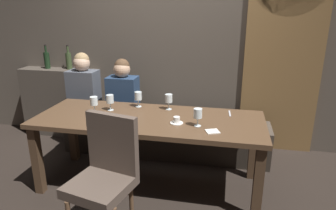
{
  "coord_description": "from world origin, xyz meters",
  "views": [
    {
      "loc": [
        0.74,
        -2.66,
        1.76
      ],
      "look_at": [
        0.17,
        0.12,
        0.84
      ],
      "focal_mm": 32.44,
      "sensor_mm": 36.0,
      "label": 1
    }
  ],
  "objects_px": {
    "espresso_cup": "(177,121)",
    "dining_table": "(149,126)",
    "wine_bottle_pale_label": "(69,60)",
    "wine_glass_near_right": "(138,97)",
    "fork_on_table": "(230,113)",
    "wine_bottle_dark_red": "(47,60)",
    "wine_glass_center_back": "(110,100)",
    "wine_glass_far_right": "(94,102)",
    "wine_glass_far_left": "(198,114)",
    "diner_redhead": "(84,86)",
    "chair_near_side": "(106,170)",
    "banquette_bench": "(164,137)",
    "wine_glass_center_front": "(169,99)",
    "diner_bearded": "(123,90)"
  },
  "relations": [
    {
      "from": "espresso_cup",
      "to": "dining_table",
      "type": "bearing_deg",
      "value": 161.09
    },
    {
      "from": "wine_bottle_pale_label",
      "to": "wine_glass_near_right",
      "type": "distance_m",
      "value": 1.45
    },
    {
      "from": "espresso_cup",
      "to": "fork_on_table",
      "type": "relative_size",
      "value": 0.71
    },
    {
      "from": "dining_table",
      "to": "wine_glass_near_right",
      "type": "xyz_separation_m",
      "value": [
        -0.19,
        0.3,
        0.2
      ]
    },
    {
      "from": "wine_bottle_dark_red",
      "to": "wine_glass_center_back",
      "type": "height_order",
      "value": "wine_bottle_dark_red"
    },
    {
      "from": "wine_bottle_dark_red",
      "to": "wine_glass_far_right",
      "type": "height_order",
      "value": "wine_bottle_dark_red"
    },
    {
      "from": "fork_on_table",
      "to": "wine_glass_far_left",
      "type": "bearing_deg",
      "value": -129.74
    },
    {
      "from": "espresso_cup",
      "to": "diner_redhead",
      "type": "bearing_deg",
      "value": 148.85
    },
    {
      "from": "chair_near_side",
      "to": "wine_glass_center_back",
      "type": "distance_m",
      "value": 0.95
    },
    {
      "from": "banquette_bench",
      "to": "wine_glass_far_right",
      "type": "height_order",
      "value": "wine_glass_far_right"
    },
    {
      "from": "wine_glass_center_back",
      "to": "chair_near_side",
      "type": "bearing_deg",
      "value": -71.23
    },
    {
      "from": "banquette_bench",
      "to": "wine_bottle_dark_red",
      "type": "relative_size",
      "value": 7.67
    },
    {
      "from": "banquette_bench",
      "to": "wine_glass_center_front",
      "type": "height_order",
      "value": "wine_glass_center_front"
    },
    {
      "from": "wine_bottle_pale_label",
      "to": "wine_glass_far_left",
      "type": "distance_m",
      "value": 2.25
    },
    {
      "from": "banquette_bench",
      "to": "diner_bearded",
      "type": "distance_m",
      "value": 0.77
    },
    {
      "from": "chair_near_side",
      "to": "diner_bearded",
      "type": "relative_size",
      "value": 1.35
    },
    {
      "from": "chair_near_side",
      "to": "fork_on_table",
      "type": "distance_m",
      "value": 1.36
    },
    {
      "from": "banquette_bench",
      "to": "chair_near_side",
      "type": "xyz_separation_m",
      "value": [
        -0.16,
        -1.42,
        0.33
      ]
    },
    {
      "from": "wine_bottle_pale_label",
      "to": "dining_table",
      "type": "bearing_deg",
      "value": -37.31
    },
    {
      "from": "chair_near_side",
      "to": "diner_bearded",
      "type": "bearing_deg",
      "value": 104.25
    },
    {
      "from": "wine_glass_center_front",
      "to": "banquette_bench",
      "type": "bearing_deg",
      "value": 108.22
    },
    {
      "from": "dining_table",
      "to": "wine_glass_near_right",
      "type": "distance_m",
      "value": 0.41
    },
    {
      "from": "diner_redhead",
      "to": "wine_glass_center_back",
      "type": "bearing_deg",
      "value": -44.38
    },
    {
      "from": "diner_redhead",
      "to": "espresso_cup",
      "type": "height_order",
      "value": "diner_redhead"
    },
    {
      "from": "wine_bottle_pale_label",
      "to": "wine_glass_far_left",
      "type": "xyz_separation_m",
      "value": [
        1.89,
        -1.2,
        -0.22
      ]
    },
    {
      "from": "dining_table",
      "to": "espresso_cup",
      "type": "height_order",
      "value": "espresso_cup"
    },
    {
      "from": "diner_bearded",
      "to": "wine_glass_far_left",
      "type": "relative_size",
      "value": 4.43
    },
    {
      "from": "wine_glass_near_right",
      "to": "wine_glass_far_left",
      "type": "bearing_deg",
      "value": -31.91
    },
    {
      "from": "diner_bearded",
      "to": "wine_bottle_dark_red",
      "type": "xyz_separation_m",
      "value": [
        -1.2,
        0.33,
        0.28
      ]
    },
    {
      "from": "wine_glass_center_back",
      "to": "wine_glass_far_right",
      "type": "relative_size",
      "value": 1.0
    },
    {
      "from": "banquette_bench",
      "to": "espresso_cup",
      "type": "height_order",
      "value": "espresso_cup"
    },
    {
      "from": "diner_redhead",
      "to": "fork_on_table",
      "type": "xyz_separation_m",
      "value": [
        1.79,
        -0.43,
        -0.08
      ]
    },
    {
      "from": "wine_bottle_pale_label",
      "to": "fork_on_table",
      "type": "distance_m",
      "value": 2.34
    },
    {
      "from": "wine_glass_near_right",
      "to": "wine_glass_far_left",
      "type": "distance_m",
      "value": 0.8
    },
    {
      "from": "banquette_bench",
      "to": "wine_bottle_pale_label",
      "type": "height_order",
      "value": "wine_bottle_pale_label"
    },
    {
      "from": "wine_glass_far_right",
      "to": "diner_bearded",
      "type": "bearing_deg",
      "value": 85.4
    },
    {
      "from": "wine_bottle_dark_red",
      "to": "wine_bottle_pale_label",
      "type": "distance_m",
      "value": 0.32
    },
    {
      "from": "diner_redhead",
      "to": "wine_bottle_pale_label",
      "type": "height_order",
      "value": "wine_bottle_pale_label"
    },
    {
      "from": "wine_glass_far_left",
      "to": "wine_glass_center_front",
      "type": "bearing_deg",
      "value": 130.77
    },
    {
      "from": "wine_glass_center_front",
      "to": "fork_on_table",
      "type": "xyz_separation_m",
      "value": [
        0.63,
        -0.01,
        -0.11
      ]
    },
    {
      "from": "dining_table",
      "to": "wine_bottle_pale_label",
      "type": "distance_m",
      "value": 1.81
    },
    {
      "from": "wine_glass_far_left",
      "to": "wine_glass_far_right",
      "type": "height_order",
      "value": "same"
    },
    {
      "from": "diner_redhead",
      "to": "dining_table",
      "type": "bearing_deg",
      "value": -34.18
    },
    {
      "from": "banquette_bench",
      "to": "wine_bottle_dark_red",
      "type": "distance_m",
      "value": 1.95
    },
    {
      "from": "wine_glass_far_left",
      "to": "wine_glass_far_right",
      "type": "xyz_separation_m",
      "value": [
        -1.06,
        0.16,
        0.0
      ]
    },
    {
      "from": "wine_glass_center_front",
      "to": "espresso_cup",
      "type": "relative_size",
      "value": 1.37
    },
    {
      "from": "fork_on_table",
      "to": "wine_glass_center_front",
      "type": "bearing_deg",
      "value": 174.9
    },
    {
      "from": "banquette_bench",
      "to": "espresso_cup",
      "type": "relative_size",
      "value": 20.83
    },
    {
      "from": "wine_bottle_dark_red",
      "to": "wine_glass_center_back",
      "type": "bearing_deg",
      "value": -35.83
    },
    {
      "from": "diner_redhead",
      "to": "wine_bottle_dark_red",
      "type": "bearing_deg",
      "value": 153.01
    }
  ]
}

